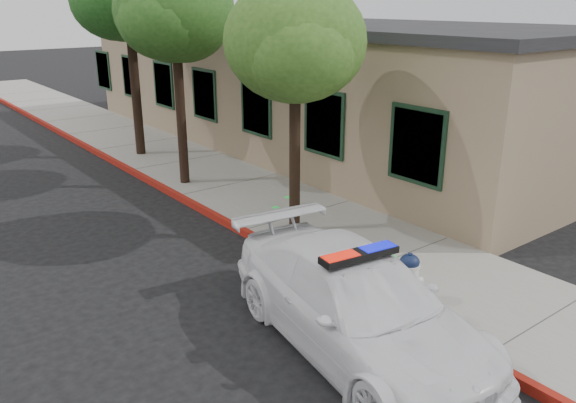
{
  "coord_description": "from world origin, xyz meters",
  "views": [
    {
      "loc": [
        -6.3,
        -6.74,
        4.85
      ],
      "look_at": [
        0.54,
        2.09,
        0.95
      ],
      "focal_mm": 35.73,
      "sensor_mm": 36.0,
      "label": 1
    }
  ],
  "objects_px": {
    "clapboard_building": "(306,84)",
    "street_tree_near": "(296,47)",
    "fire_hydrant": "(408,279)",
    "street_tree_mid": "(175,16)",
    "police_car": "(357,304)"
  },
  "relations": [
    {
      "from": "clapboard_building",
      "to": "street_tree_near",
      "type": "distance_m",
      "value": 9.05
    },
    {
      "from": "clapboard_building",
      "to": "police_car",
      "type": "bearing_deg",
      "value": -126.13
    },
    {
      "from": "police_car",
      "to": "fire_hydrant",
      "type": "distance_m",
      "value": 1.4
    },
    {
      "from": "fire_hydrant",
      "to": "street_tree_near",
      "type": "distance_m",
      "value": 5.03
    },
    {
      "from": "police_car",
      "to": "street_tree_near",
      "type": "distance_m",
      "value": 5.44
    },
    {
      "from": "clapboard_building",
      "to": "police_car",
      "type": "relative_size",
      "value": 4.0
    },
    {
      "from": "street_tree_near",
      "to": "fire_hydrant",
      "type": "bearing_deg",
      "value": -98.65
    },
    {
      "from": "fire_hydrant",
      "to": "street_tree_near",
      "type": "height_order",
      "value": "street_tree_near"
    },
    {
      "from": "clapboard_building",
      "to": "street_tree_near",
      "type": "bearing_deg",
      "value": -130.85
    },
    {
      "from": "police_car",
      "to": "fire_hydrant",
      "type": "xyz_separation_m",
      "value": [
        1.37,
        0.22,
        -0.12
      ]
    },
    {
      "from": "clapboard_building",
      "to": "fire_hydrant",
      "type": "bearing_deg",
      "value": -121.51
    },
    {
      "from": "police_car",
      "to": "street_tree_mid",
      "type": "relative_size",
      "value": 0.9
    },
    {
      "from": "clapboard_building",
      "to": "fire_hydrant",
      "type": "xyz_separation_m",
      "value": [
        -6.34,
        -10.35,
        -1.52
      ]
    },
    {
      "from": "clapboard_building",
      "to": "police_car",
      "type": "distance_m",
      "value": 13.16
    },
    {
      "from": "clapboard_building",
      "to": "street_tree_mid",
      "type": "distance_m",
      "value": 6.75
    }
  ]
}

